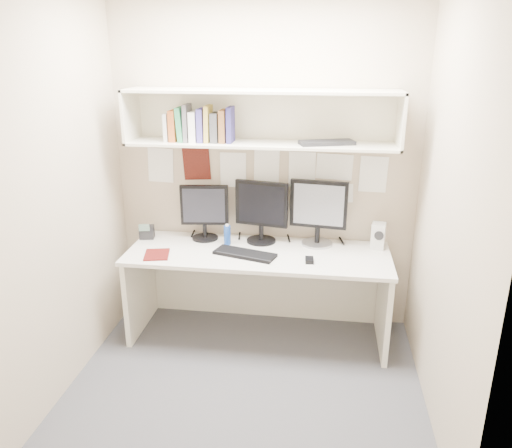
# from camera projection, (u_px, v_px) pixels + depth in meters

# --- Properties ---
(floor) EXTENTS (2.40, 2.00, 0.01)m
(floor) POSITION_uv_depth(u_px,v_px,m) (246.00, 384.00, 3.45)
(floor) COLOR #444449
(floor) RESTS_ON ground
(wall_back) EXTENTS (2.40, 0.02, 2.60)m
(wall_back) POSITION_uv_depth(u_px,v_px,m) (264.00, 168.00, 3.95)
(wall_back) COLOR tan
(wall_back) RESTS_ON ground
(wall_front) EXTENTS (2.40, 0.02, 2.60)m
(wall_front) POSITION_uv_depth(u_px,v_px,m) (206.00, 274.00, 2.08)
(wall_front) COLOR tan
(wall_front) RESTS_ON ground
(wall_left) EXTENTS (0.02, 2.00, 2.60)m
(wall_left) POSITION_uv_depth(u_px,v_px,m) (58.00, 197.00, 3.18)
(wall_left) COLOR tan
(wall_left) RESTS_ON ground
(wall_right) EXTENTS (0.02, 2.00, 2.60)m
(wall_right) POSITION_uv_depth(u_px,v_px,m) (450.00, 213.00, 2.86)
(wall_right) COLOR tan
(wall_right) RESTS_ON ground
(desk) EXTENTS (2.00, 0.70, 0.73)m
(desk) POSITION_uv_depth(u_px,v_px,m) (258.00, 294.00, 3.93)
(desk) COLOR silver
(desk) RESTS_ON floor
(overhead_hutch) EXTENTS (2.00, 0.38, 0.40)m
(overhead_hutch) POSITION_uv_depth(u_px,v_px,m) (262.00, 117.00, 3.68)
(overhead_hutch) COLOR silver
(overhead_hutch) RESTS_ON wall_back
(pinned_papers) EXTENTS (1.92, 0.01, 0.48)m
(pinned_papers) POSITION_uv_depth(u_px,v_px,m) (264.00, 175.00, 3.97)
(pinned_papers) COLOR white
(pinned_papers) RESTS_ON wall_back
(monitor_left) EXTENTS (0.39, 0.21, 0.45)m
(monitor_left) POSITION_uv_depth(u_px,v_px,m) (204.00, 210.00, 4.00)
(monitor_left) COLOR black
(monitor_left) RESTS_ON desk
(monitor_center) EXTENTS (0.42, 0.23, 0.50)m
(monitor_center) POSITION_uv_depth(u_px,v_px,m) (261.00, 209.00, 3.93)
(monitor_center) COLOR black
(monitor_center) RESTS_ON desk
(monitor_right) EXTENTS (0.44, 0.24, 0.52)m
(monitor_right) POSITION_uv_depth(u_px,v_px,m) (318.00, 211.00, 3.87)
(monitor_right) COLOR #A5A5AA
(monitor_right) RESTS_ON desk
(keyboard) EXTENTS (0.49, 0.29, 0.02)m
(keyboard) POSITION_uv_depth(u_px,v_px,m) (245.00, 254.00, 3.74)
(keyboard) COLOR black
(keyboard) RESTS_ON desk
(mouse) EXTENTS (0.07, 0.10, 0.03)m
(mouse) POSITION_uv_depth(u_px,v_px,m) (309.00, 260.00, 3.62)
(mouse) COLOR black
(mouse) RESTS_ON desk
(speaker) EXTENTS (0.12, 0.12, 0.20)m
(speaker) POSITION_uv_depth(u_px,v_px,m) (378.00, 236.00, 3.85)
(speaker) COLOR silver
(speaker) RESTS_ON desk
(blue_bottle) EXTENTS (0.05, 0.05, 0.17)m
(blue_bottle) POSITION_uv_depth(u_px,v_px,m) (227.00, 235.00, 3.93)
(blue_bottle) COLOR #153C96
(blue_bottle) RESTS_ON desk
(maroon_notebook) EXTENTS (0.22, 0.25, 0.01)m
(maroon_notebook) POSITION_uv_depth(u_px,v_px,m) (157.00, 255.00, 3.74)
(maroon_notebook) COLOR #500F0D
(maroon_notebook) RESTS_ON desk
(desk_phone) EXTENTS (0.13, 0.12, 0.14)m
(desk_phone) POSITION_uv_depth(u_px,v_px,m) (147.00, 232.00, 4.07)
(desk_phone) COLOR black
(desk_phone) RESTS_ON desk
(book_stack) EXTENTS (0.51, 0.17, 0.27)m
(book_stack) POSITION_uv_depth(u_px,v_px,m) (200.00, 125.00, 3.69)
(book_stack) COLOR beige
(book_stack) RESTS_ON overhead_hutch
(hutch_tray) EXTENTS (0.42, 0.27, 0.03)m
(hutch_tray) POSITION_uv_depth(u_px,v_px,m) (327.00, 143.00, 3.61)
(hutch_tray) COLOR black
(hutch_tray) RESTS_ON overhead_hutch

